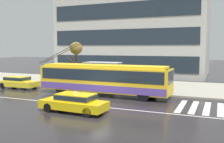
{
  "coord_description": "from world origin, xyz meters",
  "views": [
    {
      "loc": [
        9.04,
        -17.82,
        4.3
      ],
      "look_at": [
        -0.19,
        4.13,
        2.1
      ],
      "focal_mm": 41.06,
      "sensor_mm": 36.0,
      "label": 1
    }
  ],
  "objects_px": {
    "street_tree_bare": "(76,50)",
    "pedestrian_approaching_curb": "(139,73)",
    "trolleybus": "(103,78)",
    "pedestrian_walking_past": "(112,73)",
    "pedestrian_at_shelter": "(143,79)",
    "taxi_oncoming_near": "(74,102)",
    "bus_shelter": "(104,68)",
    "taxi_queued_behind_bus": "(18,82)"
  },
  "relations": [
    {
      "from": "taxi_oncoming_near",
      "to": "bus_shelter",
      "type": "relative_size",
      "value": 1.2
    },
    {
      "from": "bus_shelter",
      "to": "pedestrian_walking_past",
      "type": "bearing_deg",
      "value": -1.43
    },
    {
      "from": "taxi_queued_behind_bus",
      "to": "taxi_oncoming_near",
      "type": "height_order",
      "value": "same"
    },
    {
      "from": "trolleybus",
      "to": "bus_shelter",
      "type": "bearing_deg",
      "value": 114.49
    },
    {
      "from": "taxi_queued_behind_bus",
      "to": "bus_shelter",
      "type": "xyz_separation_m",
      "value": [
        8.29,
        3.89,
        1.43
      ]
    },
    {
      "from": "pedestrian_walking_past",
      "to": "taxi_queued_behind_bus",
      "type": "bearing_deg",
      "value": -157.38
    },
    {
      "from": "pedestrian_walking_past",
      "to": "taxi_oncoming_near",
      "type": "bearing_deg",
      "value": -80.94
    },
    {
      "from": "taxi_queued_behind_bus",
      "to": "bus_shelter",
      "type": "distance_m",
      "value": 9.27
    },
    {
      "from": "trolleybus",
      "to": "bus_shelter",
      "type": "xyz_separation_m",
      "value": [
        -1.84,
        4.04,
        0.6
      ]
    },
    {
      "from": "taxi_oncoming_near",
      "to": "pedestrian_approaching_curb",
      "type": "xyz_separation_m",
      "value": [
        1.64,
        9.27,
        1.12
      ]
    },
    {
      "from": "trolleybus",
      "to": "pedestrian_approaching_curb",
      "type": "bearing_deg",
      "value": 49.55
    },
    {
      "from": "taxi_oncoming_near",
      "to": "bus_shelter",
      "type": "bearing_deg",
      "value": 104.22
    },
    {
      "from": "trolleybus",
      "to": "street_tree_bare",
      "type": "distance_m",
      "value": 6.92
    },
    {
      "from": "taxi_oncoming_near",
      "to": "pedestrian_at_shelter",
      "type": "relative_size",
      "value": 2.74
    },
    {
      "from": "pedestrian_at_shelter",
      "to": "pedestrian_approaching_curb",
      "type": "bearing_deg",
      "value": -89.53
    },
    {
      "from": "pedestrian_walking_past",
      "to": "street_tree_bare",
      "type": "height_order",
      "value": "street_tree_bare"
    },
    {
      "from": "pedestrian_approaching_curb",
      "to": "pedestrian_walking_past",
      "type": "xyz_separation_m",
      "value": [
        -3.3,
        1.14,
        -0.17
      ]
    },
    {
      "from": "street_tree_bare",
      "to": "pedestrian_approaching_curb",
      "type": "bearing_deg",
      "value": -7.56
    },
    {
      "from": "pedestrian_at_shelter",
      "to": "street_tree_bare",
      "type": "height_order",
      "value": "street_tree_bare"
    },
    {
      "from": "trolleybus",
      "to": "pedestrian_walking_past",
      "type": "relative_size",
      "value": 6.81
    },
    {
      "from": "pedestrian_approaching_curb",
      "to": "pedestrian_walking_past",
      "type": "relative_size",
      "value": 1.08
    },
    {
      "from": "bus_shelter",
      "to": "pedestrian_approaching_curb",
      "type": "distance_m",
      "value": 4.46
    },
    {
      "from": "bus_shelter",
      "to": "street_tree_bare",
      "type": "relative_size",
      "value": 0.8
    },
    {
      "from": "taxi_queued_behind_bus",
      "to": "taxi_oncoming_near",
      "type": "distance_m",
      "value": 12.75
    },
    {
      "from": "bus_shelter",
      "to": "pedestrian_approaching_curb",
      "type": "xyz_separation_m",
      "value": [
        4.29,
        -1.17,
        -0.31
      ]
    },
    {
      "from": "taxi_queued_behind_bus",
      "to": "pedestrian_walking_past",
      "type": "distance_m",
      "value": 10.09
    },
    {
      "from": "pedestrian_walking_past",
      "to": "street_tree_bare",
      "type": "bearing_deg",
      "value": -178.2
    },
    {
      "from": "street_tree_bare",
      "to": "pedestrian_at_shelter",
      "type": "bearing_deg",
      "value": 4.02
    },
    {
      "from": "trolleybus",
      "to": "taxi_queued_behind_bus",
      "type": "xyz_separation_m",
      "value": [
        -10.13,
        0.15,
        -0.83
      ]
    },
    {
      "from": "street_tree_bare",
      "to": "taxi_queued_behind_bus",
      "type": "bearing_deg",
      "value": -143.24
    },
    {
      "from": "pedestrian_approaching_curb",
      "to": "bus_shelter",
      "type": "bearing_deg",
      "value": 164.78
    },
    {
      "from": "trolleybus",
      "to": "pedestrian_at_shelter",
      "type": "height_order",
      "value": "trolleybus"
    },
    {
      "from": "taxi_queued_behind_bus",
      "to": "street_tree_bare",
      "type": "distance_m",
      "value": 7.08
    },
    {
      "from": "pedestrian_at_shelter",
      "to": "pedestrian_walking_past",
      "type": "xyz_separation_m",
      "value": [
        -3.29,
        -0.4,
        0.5
      ]
    },
    {
      "from": "taxi_queued_behind_bus",
      "to": "pedestrian_walking_past",
      "type": "relative_size",
      "value": 2.26
    },
    {
      "from": "pedestrian_at_shelter",
      "to": "pedestrian_approaching_curb",
      "type": "relative_size",
      "value": 0.82
    },
    {
      "from": "street_tree_bare",
      "to": "bus_shelter",
      "type": "bearing_deg",
      "value": 2.76
    },
    {
      "from": "pedestrian_at_shelter",
      "to": "street_tree_bare",
      "type": "bearing_deg",
      "value": -175.98
    },
    {
      "from": "taxi_oncoming_near",
      "to": "taxi_queued_behind_bus",
      "type": "bearing_deg",
      "value": 149.09
    },
    {
      "from": "taxi_oncoming_near",
      "to": "bus_shelter",
      "type": "distance_m",
      "value": 10.86
    },
    {
      "from": "bus_shelter",
      "to": "street_tree_bare",
      "type": "height_order",
      "value": "street_tree_bare"
    },
    {
      "from": "bus_shelter",
      "to": "pedestrian_at_shelter",
      "type": "relative_size",
      "value": 2.28
    }
  ]
}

